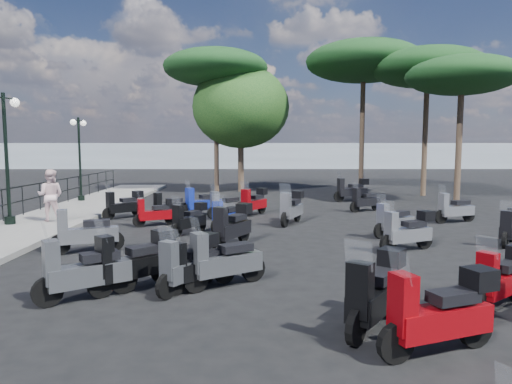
{
  "coord_description": "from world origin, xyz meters",
  "views": [
    {
      "loc": [
        0.84,
        -12.02,
        2.74
      ],
      "look_at": [
        0.89,
        3.04,
        1.2
      ],
      "focal_mm": 32.0,
      "sensor_mm": 36.0,
      "label": 1
    }
  ],
  "objects_px": {
    "scooter_3": "(156,213)",
    "scooter_5": "(124,205)",
    "pedestrian_far": "(50,195)",
    "scooter_7": "(223,262)",
    "scooter_9": "(232,226)",
    "scooter_28": "(454,209)",
    "scooter_8": "(134,262)",
    "scooter_16": "(225,206)",
    "scooter_11": "(202,203)",
    "scooter_20": "(502,279)",
    "scooter_14": "(189,264)",
    "scooter_19": "(375,294)",
    "pine_0": "(364,62)",
    "broadleaf_tree": "(241,107)",
    "pine_3": "(462,76)",
    "scooter_1": "(84,273)",
    "scooter_4": "(169,207)",
    "scooter_15": "(226,217)",
    "pine_2": "(216,68)",
    "scooter_27": "(394,222)",
    "pine_1": "(428,68)",
    "scooter_29": "(352,190)",
    "scooter_18": "(440,314)",
    "scooter_26": "(510,227)",
    "scooter_17": "(254,202)",
    "scooter_2": "(85,233)",
    "lamp_post_1": "(6,150)",
    "lamp_post_2": "(80,153)",
    "scooter_13": "(199,268)",
    "scooter_23": "(365,201)",
    "scooter_10": "(189,219)",
    "scooter_21": "(408,232)"
  },
  "relations": [
    {
      "from": "scooter_3",
      "to": "scooter_5",
      "type": "height_order",
      "value": "scooter_5"
    },
    {
      "from": "pedestrian_far",
      "to": "scooter_7",
      "type": "height_order",
      "value": "pedestrian_far"
    },
    {
      "from": "scooter_9",
      "to": "scooter_28",
      "type": "xyz_separation_m",
      "value": [
        7.71,
        3.79,
        -0.08
      ]
    },
    {
      "from": "scooter_8",
      "to": "scooter_16",
      "type": "bearing_deg",
      "value": -50.83
    },
    {
      "from": "scooter_11",
      "to": "scooter_20",
      "type": "xyz_separation_m",
      "value": [
        6.25,
        -10.06,
        -0.01
      ]
    },
    {
      "from": "scooter_8",
      "to": "scooter_14",
      "type": "distance_m",
      "value": 1.03
    },
    {
      "from": "scooter_19",
      "to": "pine_0",
      "type": "bearing_deg",
      "value": -66.49
    },
    {
      "from": "broadleaf_tree",
      "to": "pine_3",
      "type": "bearing_deg",
      "value": -28.35
    },
    {
      "from": "scooter_1",
      "to": "scooter_4",
      "type": "relative_size",
      "value": 1.21
    },
    {
      "from": "scooter_15",
      "to": "pine_2",
      "type": "xyz_separation_m",
      "value": [
        -1.32,
        12.24,
        6.73
      ]
    },
    {
      "from": "scooter_7",
      "to": "scooter_27",
      "type": "relative_size",
      "value": 1.06
    },
    {
      "from": "scooter_27",
      "to": "pine_1",
      "type": "height_order",
      "value": "pine_1"
    },
    {
      "from": "scooter_29",
      "to": "pine_0",
      "type": "height_order",
      "value": "pine_0"
    },
    {
      "from": "scooter_7",
      "to": "scooter_8",
      "type": "relative_size",
      "value": 1.09
    },
    {
      "from": "scooter_11",
      "to": "scooter_18",
      "type": "height_order",
      "value": "scooter_18"
    },
    {
      "from": "scooter_11",
      "to": "scooter_14",
      "type": "distance_m",
      "value": 9.16
    },
    {
      "from": "scooter_1",
      "to": "scooter_3",
      "type": "relative_size",
      "value": 1.11
    },
    {
      "from": "scooter_26",
      "to": "scooter_27",
      "type": "relative_size",
      "value": 0.92
    },
    {
      "from": "pine_1",
      "to": "scooter_26",
      "type": "bearing_deg",
      "value": -99.91
    },
    {
      "from": "scooter_14",
      "to": "scooter_29",
      "type": "relative_size",
      "value": 0.81
    },
    {
      "from": "scooter_3",
      "to": "scooter_26",
      "type": "distance_m",
      "value": 10.86
    },
    {
      "from": "scooter_17",
      "to": "scooter_2",
      "type": "bearing_deg",
      "value": 88.7
    },
    {
      "from": "lamp_post_1",
      "to": "lamp_post_2",
      "type": "distance_m",
      "value": 6.5
    },
    {
      "from": "scooter_20",
      "to": "scooter_8",
      "type": "bearing_deg",
      "value": 44.6
    },
    {
      "from": "pedestrian_far",
      "to": "scooter_8",
      "type": "distance_m",
      "value": 8.5
    },
    {
      "from": "scooter_4",
      "to": "scooter_5",
      "type": "distance_m",
      "value": 1.71
    },
    {
      "from": "scooter_13",
      "to": "scooter_23",
      "type": "xyz_separation_m",
      "value": [
        5.65,
        10.3,
        0.01
      ]
    },
    {
      "from": "scooter_10",
      "to": "scooter_17",
      "type": "height_order",
      "value": "scooter_17"
    },
    {
      "from": "pine_0",
      "to": "pine_2",
      "type": "xyz_separation_m",
      "value": [
        -8.51,
        0.08,
        -0.34
      ]
    },
    {
      "from": "scooter_28",
      "to": "broadleaf_tree",
      "type": "bearing_deg",
      "value": 16.84
    },
    {
      "from": "scooter_8",
      "to": "pine_2",
      "type": "xyz_separation_m",
      "value": [
        0.04,
        18.37,
        6.63
      ]
    },
    {
      "from": "scooter_8",
      "to": "scooter_29",
      "type": "height_order",
      "value": "scooter_29"
    },
    {
      "from": "scooter_28",
      "to": "broadleaf_tree",
      "type": "xyz_separation_m",
      "value": [
        -7.92,
        11.1,
        4.51
      ]
    },
    {
      "from": "scooter_18",
      "to": "pedestrian_far",
      "type": "bearing_deg",
      "value": 23.48
    },
    {
      "from": "scooter_5",
      "to": "scooter_28",
      "type": "height_order",
      "value": "scooter_28"
    },
    {
      "from": "scooter_9",
      "to": "scooter_20",
      "type": "xyz_separation_m",
      "value": [
        4.8,
        -4.71,
        -0.06
      ]
    },
    {
      "from": "scooter_3",
      "to": "scooter_21",
      "type": "relative_size",
      "value": 0.89
    },
    {
      "from": "lamp_post_1",
      "to": "scooter_2",
      "type": "distance_m",
      "value": 5.54
    },
    {
      "from": "scooter_18",
      "to": "scooter_28",
      "type": "bearing_deg",
      "value": -44.96
    },
    {
      "from": "scooter_3",
      "to": "scooter_14",
      "type": "xyz_separation_m",
      "value": [
        2.13,
        -6.94,
        0.04
      ]
    },
    {
      "from": "scooter_4",
      "to": "scooter_13",
      "type": "xyz_separation_m",
      "value": [
        2.17,
        -8.53,
        -0.01
      ]
    },
    {
      "from": "scooter_14",
      "to": "scooter_29",
      "type": "xyz_separation_m",
      "value": [
        6.01,
        13.71,
        0.06
      ]
    },
    {
      "from": "scooter_1",
      "to": "scooter_19",
      "type": "distance_m",
      "value": 4.99
    },
    {
      "from": "scooter_23",
      "to": "scooter_20",
      "type": "bearing_deg",
      "value": 151.05
    },
    {
      "from": "lamp_post_2",
      "to": "pine_1",
      "type": "bearing_deg",
      "value": 19.96
    },
    {
      "from": "scooter_7",
      "to": "scooter_26",
      "type": "relative_size",
      "value": 1.16
    },
    {
      "from": "scooter_15",
      "to": "scooter_18",
      "type": "distance_m",
      "value": 9.45
    },
    {
      "from": "scooter_1",
      "to": "scooter_18",
      "type": "height_order",
      "value": "scooter_18"
    },
    {
      "from": "lamp_post_1",
      "to": "scooter_13",
      "type": "xyz_separation_m",
      "value": [
        7.05,
        -6.47,
        -2.16
      ]
    },
    {
      "from": "scooter_17",
      "to": "scooter_3",
      "type": "bearing_deg",
      "value": 68.15
    }
  ]
}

